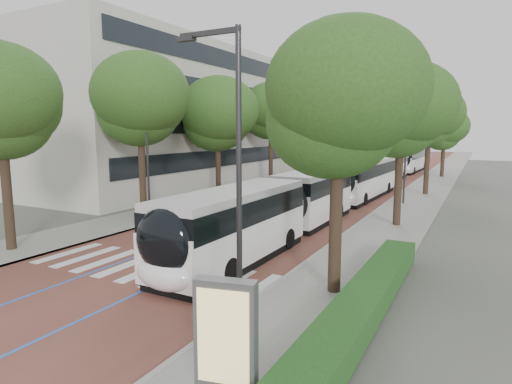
% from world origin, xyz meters
% --- Properties ---
extents(ground, '(160.00, 160.00, 0.00)m').
position_xyz_m(ground, '(0.00, 0.00, 0.00)').
color(ground, '#51544C').
rests_on(ground, ground).
extents(road, '(11.00, 140.00, 0.02)m').
position_xyz_m(road, '(0.00, 40.00, 0.01)').
color(road, brown).
rests_on(road, ground).
extents(sidewalk_left, '(4.00, 140.00, 0.12)m').
position_xyz_m(sidewalk_left, '(-7.50, 40.00, 0.06)').
color(sidewalk_left, gray).
rests_on(sidewalk_left, ground).
extents(sidewalk_right, '(4.00, 140.00, 0.12)m').
position_xyz_m(sidewalk_right, '(7.50, 40.00, 0.06)').
color(sidewalk_right, gray).
rests_on(sidewalk_right, ground).
extents(kerb_left, '(0.20, 140.00, 0.14)m').
position_xyz_m(kerb_left, '(-5.60, 40.00, 0.06)').
color(kerb_left, gray).
rests_on(kerb_left, ground).
extents(kerb_right, '(0.20, 140.00, 0.14)m').
position_xyz_m(kerb_right, '(5.60, 40.00, 0.06)').
color(kerb_right, gray).
rests_on(kerb_right, ground).
extents(zebra_crossing, '(10.55, 3.60, 0.01)m').
position_xyz_m(zebra_crossing, '(0.20, 1.00, 0.03)').
color(zebra_crossing, silver).
rests_on(zebra_crossing, ground).
extents(lane_line_left, '(0.12, 126.00, 0.01)m').
position_xyz_m(lane_line_left, '(-1.60, 40.00, 0.02)').
color(lane_line_left, blue).
rests_on(lane_line_left, road).
extents(lane_line_right, '(0.12, 126.00, 0.01)m').
position_xyz_m(lane_line_right, '(1.60, 40.00, 0.02)').
color(lane_line_right, blue).
rests_on(lane_line_right, road).
extents(office_building, '(18.11, 40.00, 14.00)m').
position_xyz_m(office_building, '(-19.47, 28.00, 7.00)').
color(office_building, '#BBB8AD').
rests_on(office_building, ground).
extents(hedge, '(1.20, 14.00, 0.80)m').
position_xyz_m(hedge, '(9.10, 0.00, 0.52)').
color(hedge, '#194618').
rests_on(hedge, sidewalk_right).
extents(streetlight_near, '(1.82, 0.20, 8.00)m').
position_xyz_m(streetlight_near, '(6.62, -3.00, 4.82)').
color(streetlight_near, '#2A2A2C').
rests_on(streetlight_near, sidewalk_right).
extents(streetlight_far, '(1.82, 0.20, 8.00)m').
position_xyz_m(streetlight_far, '(6.62, 22.00, 4.82)').
color(streetlight_far, '#2A2A2C').
rests_on(streetlight_far, sidewalk_right).
extents(lamp_post_left, '(0.14, 0.14, 8.00)m').
position_xyz_m(lamp_post_left, '(-6.10, 8.00, 4.12)').
color(lamp_post_left, '#2A2A2C').
rests_on(lamp_post_left, sidewalk_left).
extents(trees_left, '(6.44, 60.36, 9.99)m').
position_xyz_m(trees_left, '(-7.50, 24.47, 6.81)').
color(trees_left, black).
rests_on(trees_left, ground).
extents(trees_right, '(5.62, 47.13, 8.98)m').
position_xyz_m(trees_right, '(7.70, 20.73, 6.30)').
color(trees_right, black).
rests_on(trees_right, ground).
extents(lead_bus, '(2.66, 18.42, 3.20)m').
position_xyz_m(lead_bus, '(2.82, 7.28, 1.63)').
color(lead_bus, black).
rests_on(lead_bus, ground).
extents(bus_queued_0, '(3.00, 12.49, 3.20)m').
position_xyz_m(bus_queued_0, '(3.20, 23.48, 1.62)').
color(bus_queued_0, white).
rests_on(bus_queued_0, ground).
extents(bus_queued_1, '(2.58, 12.41, 3.20)m').
position_xyz_m(bus_queued_1, '(2.58, 36.37, 1.62)').
color(bus_queued_1, white).
rests_on(bus_queued_1, ground).
extents(bus_queued_2, '(3.04, 12.49, 3.20)m').
position_xyz_m(bus_queued_2, '(3.12, 49.72, 1.62)').
color(bus_queued_2, white).
rests_on(bus_queued_2, ground).
extents(ad_panel, '(1.32, 0.62, 2.65)m').
position_xyz_m(ad_panel, '(7.67, -5.05, 1.51)').
color(ad_panel, '#59595B').
rests_on(ad_panel, sidewalk_right).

